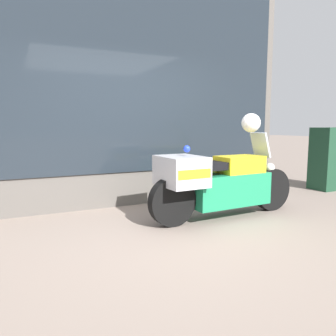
# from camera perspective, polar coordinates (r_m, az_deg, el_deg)

# --- Properties ---
(ground_plane) EXTENTS (60.00, 60.00, 0.00)m
(ground_plane) POSITION_cam_1_polar(r_m,az_deg,el_deg) (3.74, 1.03, -12.69)
(ground_plane) COLOR gray
(shop_building) EXTENTS (5.95, 0.55, 4.05)m
(shop_building) POSITION_cam_1_polar(r_m,az_deg,el_deg) (5.33, -12.65, 15.36)
(shop_building) COLOR #56514C
(shop_building) RESTS_ON ground
(window_display) EXTENTS (4.72, 0.30, 1.90)m
(window_display) POSITION_cam_1_polar(r_m,az_deg,el_deg) (5.56, -5.36, -1.17)
(window_display) COLOR slate
(window_display) RESTS_ON ground
(paramedic_motorcycle) EXTENTS (2.36, 0.68, 1.19)m
(paramedic_motorcycle) POSITION_cam_1_polar(r_m,az_deg,el_deg) (4.54, 8.58, -2.36)
(paramedic_motorcycle) COLOR black
(paramedic_motorcycle) RESTS_ON ground
(utility_cabinet) EXTENTS (0.79, 0.48, 1.24)m
(utility_cabinet) POSITION_cam_1_polar(r_m,az_deg,el_deg) (7.39, 26.56, 1.50)
(utility_cabinet) COLOR #193D28
(utility_cabinet) RESTS_ON ground
(white_helmet) EXTENTS (0.27, 0.27, 0.27)m
(white_helmet) POSITION_cam_1_polar(r_m,az_deg,el_deg) (4.84, 14.25, 7.63)
(white_helmet) COLOR white
(white_helmet) RESTS_ON paramedic_motorcycle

